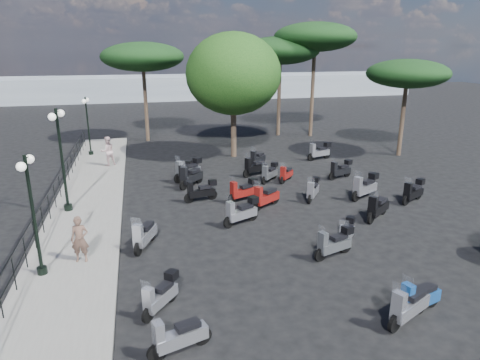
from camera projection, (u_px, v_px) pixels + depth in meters
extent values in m
plane|color=black|center=(249.00, 225.00, 17.25)|extent=(120.00, 120.00, 0.00)
cube|color=slate|center=(87.00, 210.00, 18.56)|extent=(3.00, 30.00, 0.15)
cylinder|color=black|center=(0.00, 299.00, 10.92)|extent=(0.04, 0.04, 1.10)
cylinder|color=black|center=(14.00, 273.00, 12.19)|extent=(0.04, 0.04, 1.10)
cylinder|color=black|center=(25.00, 252.00, 13.46)|extent=(0.04, 0.04, 1.10)
cylinder|color=black|center=(34.00, 234.00, 14.73)|extent=(0.04, 0.04, 1.10)
cylinder|color=black|center=(42.00, 219.00, 16.00)|extent=(0.04, 0.04, 1.10)
cylinder|color=black|center=(49.00, 206.00, 17.27)|extent=(0.04, 0.04, 1.10)
cylinder|color=black|center=(55.00, 195.00, 18.54)|extent=(0.04, 0.04, 1.10)
cylinder|color=black|center=(60.00, 186.00, 19.81)|extent=(0.04, 0.04, 1.10)
cylinder|color=black|center=(64.00, 177.00, 21.08)|extent=(0.04, 0.04, 1.10)
cylinder|color=black|center=(68.00, 170.00, 22.35)|extent=(0.04, 0.04, 1.10)
cylinder|color=black|center=(71.00, 163.00, 23.61)|extent=(0.04, 0.04, 1.10)
cylinder|color=black|center=(75.00, 157.00, 24.88)|extent=(0.04, 0.04, 1.10)
cylinder|color=black|center=(77.00, 152.00, 26.15)|extent=(0.04, 0.04, 1.10)
cylinder|color=black|center=(80.00, 147.00, 27.42)|extent=(0.04, 0.04, 1.10)
cylinder|color=black|center=(82.00, 142.00, 28.69)|extent=(0.04, 0.04, 1.10)
cylinder|color=black|center=(84.00, 138.00, 29.96)|extent=(0.04, 0.04, 1.10)
cube|color=black|center=(50.00, 189.00, 17.74)|extent=(0.04, 26.00, 0.04)
cube|color=black|center=(52.00, 201.00, 17.90)|extent=(0.04, 26.00, 0.04)
cylinder|color=black|center=(42.00, 270.00, 13.21)|extent=(0.30, 0.30, 0.23)
cylinder|color=black|center=(34.00, 217.00, 12.67)|extent=(0.10, 0.10, 3.80)
cylinder|color=black|center=(25.00, 160.00, 12.15)|extent=(0.07, 0.86, 0.04)
sphere|color=white|center=(29.00, 159.00, 12.57)|extent=(0.27, 0.27, 0.27)
sphere|color=white|center=(21.00, 167.00, 11.77)|extent=(0.27, 0.27, 0.27)
cylinder|color=black|center=(68.00, 207.00, 18.33)|extent=(0.35, 0.35, 0.26)
cylinder|color=black|center=(62.00, 161.00, 17.71)|extent=(0.12, 0.12, 4.37)
cylinder|color=black|center=(56.00, 112.00, 17.11)|extent=(0.22, 0.98, 0.04)
sphere|color=white|center=(61.00, 113.00, 17.61)|extent=(0.31, 0.31, 0.31)
sphere|color=white|center=(52.00, 117.00, 16.67)|extent=(0.31, 0.31, 0.31)
cylinder|color=black|center=(91.00, 153.00, 27.76)|extent=(0.30, 0.30, 0.22)
cylinder|color=black|center=(88.00, 126.00, 27.24)|extent=(0.10, 0.10, 3.71)
cylinder|color=black|center=(85.00, 99.00, 26.73)|extent=(0.12, 0.83, 0.04)
sphere|color=white|center=(87.00, 100.00, 27.15)|extent=(0.26, 0.26, 0.26)
sphere|color=white|center=(84.00, 101.00, 26.36)|extent=(0.26, 0.26, 0.26)
imported|color=brown|center=(80.00, 239.00, 13.79)|extent=(0.60, 0.43, 1.55)
imported|color=beige|center=(108.00, 151.00, 25.00)|extent=(1.03, 0.93, 1.72)
cylinder|color=black|center=(156.00, 353.00, 9.69)|extent=(0.47, 0.23, 0.46)
cylinder|color=black|center=(202.00, 336.00, 10.27)|extent=(0.47, 0.23, 0.46)
cube|color=#B2B4BD|center=(182.00, 337.00, 9.95)|extent=(1.30, 0.70, 0.33)
cube|color=black|center=(188.00, 325.00, 9.95)|extent=(0.64, 0.45, 0.14)
cube|color=#B2B4BD|center=(159.00, 335.00, 9.60)|extent=(0.29, 0.34, 0.68)
plane|color=white|center=(155.00, 320.00, 9.44)|extent=(0.19, 0.37, 0.36)
cylinder|color=black|center=(148.00, 315.00, 11.09)|extent=(0.35, 0.40, 0.44)
cylinder|color=black|center=(172.00, 294.00, 12.04)|extent=(0.35, 0.40, 0.44)
cube|color=#B2B4BD|center=(161.00, 298.00, 11.55)|extent=(0.99, 1.12, 0.31)
cube|color=black|center=(164.00, 287.00, 11.61)|extent=(0.56, 0.60, 0.13)
cube|color=#B2B4BD|center=(149.00, 299.00, 11.03)|extent=(0.34, 0.33, 0.64)
plane|color=white|center=(146.00, 286.00, 10.86)|extent=(0.32, 0.28, 0.34)
cube|color=black|center=(171.00, 275.00, 11.88)|extent=(0.42, 0.43, 0.24)
cylinder|color=black|center=(138.00, 249.00, 14.63)|extent=(0.30, 0.51, 0.51)
cylinder|color=black|center=(152.00, 234.00, 15.82)|extent=(0.30, 0.51, 0.51)
cube|color=#B2B4BD|center=(145.00, 235.00, 15.22)|extent=(0.88, 1.40, 0.36)
cube|color=black|center=(147.00, 226.00, 15.30)|extent=(0.55, 0.71, 0.15)
cube|color=#B2B4BD|center=(138.00, 235.00, 14.57)|extent=(0.38, 0.34, 0.74)
plane|color=white|center=(136.00, 223.00, 14.36)|extent=(0.40, 0.24, 0.39)
cylinder|color=black|center=(189.00, 198.00, 19.57)|extent=(0.47, 0.18, 0.46)
cylinder|color=black|center=(212.00, 195.00, 20.01)|extent=(0.47, 0.18, 0.46)
cube|color=black|center=(202.00, 193.00, 19.76)|extent=(1.28, 0.55, 0.32)
cube|color=black|center=(205.00, 187.00, 19.74)|extent=(0.62, 0.39, 0.13)
cube|color=black|center=(190.00, 189.00, 19.47)|extent=(0.26, 0.32, 0.67)
plane|color=white|center=(189.00, 180.00, 19.31)|extent=(0.14, 0.37, 0.36)
cube|color=black|center=(213.00, 182.00, 19.84)|extent=(0.38, 0.36, 0.25)
cylinder|color=black|center=(178.00, 178.00, 22.41)|extent=(0.50, 0.39, 0.53)
cylinder|color=black|center=(197.00, 173.00, 23.34)|extent=(0.50, 0.39, 0.53)
cube|color=#4D5155|center=(189.00, 172.00, 22.85)|extent=(1.41, 1.12, 0.38)
cube|color=black|center=(191.00, 165.00, 22.89)|extent=(0.74, 0.65, 0.16)
cube|color=#4D5155|center=(179.00, 169.00, 22.31)|extent=(0.39, 0.41, 0.78)
plane|color=white|center=(178.00, 160.00, 22.12)|extent=(0.31, 0.40, 0.41)
cube|color=black|center=(197.00, 160.00, 23.14)|extent=(0.51, 0.50, 0.29)
cylinder|color=black|center=(182.00, 180.00, 22.18)|extent=(0.28, 0.46, 0.47)
cylinder|color=black|center=(189.00, 174.00, 23.27)|extent=(0.28, 0.46, 0.47)
cube|color=black|center=(185.00, 174.00, 22.71)|extent=(0.82, 1.28, 0.33)
cube|color=black|center=(186.00, 168.00, 22.79)|extent=(0.51, 0.65, 0.14)
cube|color=black|center=(182.00, 172.00, 22.11)|extent=(0.35, 0.31, 0.68)
plane|color=white|center=(181.00, 164.00, 21.93)|extent=(0.37, 0.22, 0.36)
cube|color=black|center=(188.00, 163.00, 23.10)|extent=(0.42, 0.43, 0.25)
cylinder|color=black|center=(229.00, 222.00, 16.86)|extent=(0.49, 0.30, 0.49)
cylinder|color=black|center=(253.00, 215.00, 17.59)|extent=(0.49, 0.30, 0.49)
cube|color=#93949C|center=(242.00, 214.00, 17.20)|extent=(1.35, 0.88, 0.35)
cube|color=black|center=(245.00, 206.00, 17.22)|extent=(0.69, 0.54, 0.14)
cube|color=#93949C|center=(230.00, 211.00, 16.77)|extent=(0.33, 0.37, 0.72)
plane|color=white|center=(229.00, 200.00, 16.60)|extent=(0.24, 0.39, 0.38)
cube|color=black|center=(253.00, 200.00, 17.41)|extent=(0.45, 0.44, 0.27)
cylinder|color=black|center=(232.00, 199.00, 19.50)|extent=(0.47, 0.27, 0.47)
cylinder|color=black|center=(252.00, 194.00, 20.16)|extent=(0.47, 0.27, 0.47)
cube|color=maroon|center=(243.00, 192.00, 19.80)|extent=(1.29, 0.80, 0.33)
cube|color=black|center=(246.00, 186.00, 19.82)|extent=(0.65, 0.50, 0.14)
cube|color=maroon|center=(234.00, 189.00, 19.41)|extent=(0.31, 0.35, 0.68)
plane|color=white|center=(233.00, 180.00, 19.24)|extent=(0.22, 0.37, 0.36)
cube|color=black|center=(253.00, 181.00, 19.98)|extent=(0.43, 0.42, 0.25)
cylinder|color=black|center=(183.00, 185.00, 21.30)|extent=(0.45, 0.47, 0.54)
cylinder|color=black|center=(199.00, 178.00, 22.41)|extent=(0.45, 0.47, 0.54)
cube|color=black|center=(192.00, 177.00, 21.84)|extent=(1.28, 1.32, 0.38)
cube|color=black|center=(194.00, 171.00, 21.91)|extent=(0.71, 0.72, 0.16)
cube|color=black|center=(184.00, 175.00, 21.22)|extent=(0.41, 0.41, 0.78)
plane|color=white|center=(183.00, 165.00, 21.01)|extent=(0.37, 0.36, 0.42)
cylinder|color=black|center=(342.00, 246.00, 14.88)|extent=(0.35, 0.40, 0.44)
cylinder|color=black|center=(349.00, 234.00, 15.83)|extent=(0.35, 0.40, 0.44)
cube|color=#93949C|center=(346.00, 236.00, 15.35)|extent=(0.99, 1.12, 0.31)
cube|color=black|center=(348.00, 227.00, 15.40)|extent=(0.56, 0.60, 0.13)
cube|color=#93949C|center=(344.00, 234.00, 14.82)|extent=(0.34, 0.33, 0.64)
plane|color=white|center=(344.00, 224.00, 14.65)|extent=(0.31, 0.28, 0.34)
cube|color=black|center=(350.00, 220.00, 15.67)|extent=(0.42, 0.43, 0.24)
cylinder|color=black|center=(320.00, 255.00, 14.25)|extent=(0.48, 0.24, 0.47)
cylinder|color=black|center=(346.00, 246.00, 14.85)|extent=(0.48, 0.24, 0.47)
cube|color=#4D5155|center=(335.00, 245.00, 14.52)|extent=(1.31, 0.72, 0.33)
cube|color=black|center=(339.00, 237.00, 14.53)|extent=(0.65, 0.47, 0.14)
cube|color=#4D5155|center=(323.00, 242.00, 14.16)|extent=(0.30, 0.35, 0.69)
plane|color=white|center=(322.00, 230.00, 14.00)|extent=(0.19, 0.38, 0.36)
cube|color=black|center=(347.00, 230.00, 14.67)|extent=(0.42, 0.40, 0.25)
cylinder|color=black|center=(257.00, 206.00, 18.57)|extent=(0.47, 0.37, 0.50)
cylinder|color=black|center=(275.00, 199.00, 19.45)|extent=(0.47, 0.37, 0.50)
cube|color=maroon|center=(267.00, 198.00, 18.99)|extent=(1.32, 1.05, 0.36)
cube|color=black|center=(270.00, 191.00, 19.02)|extent=(0.69, 0.61, 0.15)
cube|color=maroon|center=(258.00, 195.00, 18.48)|extent=(0.37, 0.39, 0.73)
plane|color=white|center=(258.00, 185.00, 18.30)|extent=(0.29, 0.38, 0.39)
cylinder|color=black|center=(282.00, 180.00, 22.25)|extent=(0.35, 0.37, 0.42)
cylinder|color=black|center=(290.00, 175.00, 23.14)|extent=(0.35, 0.37, 0.42)
cube|color=maroon|center=(287.00, 175.00, 22.69)|extent=(0.98, 1.06, 0.30)
cube|color=black|center=(288.00, 169.00, 22.74)|extent=(0.55, 0.57, 0.12)
cube|color=maroon|center=(283.00, 172.00, 22.19)|extent=(0.33, 0.32, 0.62)
plane|color=white|center=(283.00, 165.00, 22.03)|extent=(0.30, 0.27, 0.33)
cylinder|color=black|center=(253.00, 164.00, 25.30)|extent=(0.39, 0.37, 0.45)
cylinder|color=black|center=(263.00, 160.00, 26.18)|extent=(0.39, 0.37, 0.45)
cube|color=black|center=(258.00, 159.00, 25.73)|extent=(1.11, 1.05, 0.32)
cube|color=black|center=(260.00, 154.00, 25.77)|extent=(0.60, 0.58, 0.13)
cube|color=black|center=(253.00, 157.00, 25.23)|extent=(0.34, 0.35, 0.65)
plane|color=white|center=(253.00, 150.00, 25.06)|extent=(0.29, 0.31, 0.35)
cylinder|color=black|center=(403.00, 312.00, 11.18)|extent=(0.48, 0.23, 0.47)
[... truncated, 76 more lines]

